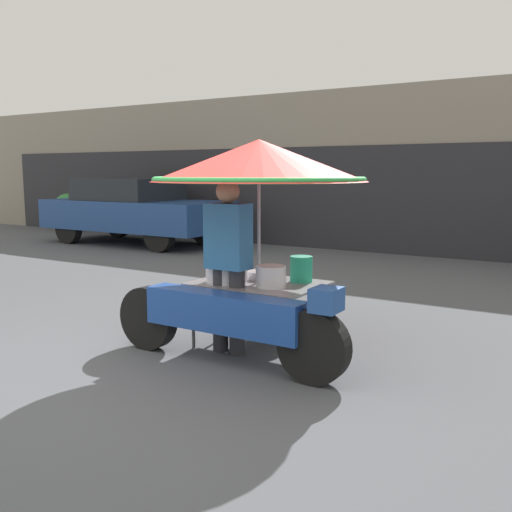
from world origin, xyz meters
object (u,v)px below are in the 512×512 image
object	(u,v)px
potted_plant	(69,210)
vendor_person	(228,258)
vendor_motorcycle_cart	(256,188)
parked_car	(134,209)

from	to	relation	value
potted_plant	vendor_person	bearing A→B (deg)	-33.60
vendor_motorcycle_cart	potted_plant	size ratio (longest dim) A/B	2.17
vendor_motorcycle_cart	vendor_person	bearing A→B (deg)	-124.88
potted_plant	parked_car	bearing A→B (deg)	-17.16
vendor_motorcycle_cart	potted_plant	bearing A→B (deg)	147.68
vendor_person	potted_plant	size ratio (longest dim) A/B	1.49
vendor_person	potted_plant	xyz separation A→B (m)	(-9.74, 6.47, -0.26)
parked_car	potted_plant	xyz separation A→B (m)	(-3.46, 1.07, -0.18)
vendor_motorcycle_cart	potted_plant	xyz separation A→B (m)	(-9.89, 6.25, -0.87)
vendor_person	parked_car	world-z (taller)	vendor_person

